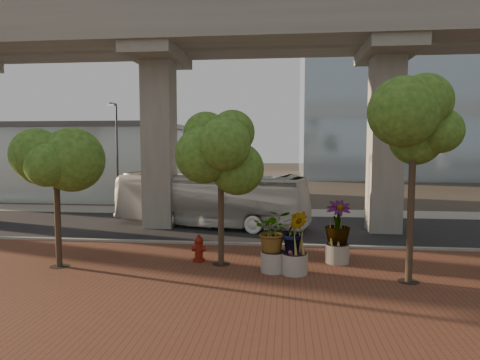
# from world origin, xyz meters

# --- Properties ---
(ground) EXTENTS (160.00, 160.00, 0.00)m
(ground) POSITION_xyz_m (0.00, 0.00, 0.00)
(ground) COLOR #322C24
(ground) RESTS_ON ground
(brick_plaza) EXTENTS (70.00, 13.00, 0.06)m
(brick_plaza) POSITION_xyz_m (0.00, -8.00, 0.03)
(brick_plaza) COLOR brown
(brick_plaza) RESTS_ON ground
(asphalt_road) EXTENTS (90.00, 8.00, 0.04)m
(asphalt_road) POSITION_xyz_m (0.00, 2.00, 0.02)
(asphalt_road) COLOR black
(asphalt_road) RESTS_ON ground
(curb_strip) EXTENTS (70.00, 0.25, 0.16)m
(curb_strip) POSITION_xyz_m (0.00, -2.00, 0.08)
(curb_strip) COLOR gray
(curb_strip) RESTS_ON ground
(far_sidewalk) EXTENTS (90.00, 3.00, 0.06)m
(far_sidewalk) POSITION_xyz_m (0.00, 7.50, 0.03)
(far_sidewalk) COLOR gray
(far_sidewalk) RESTS_ON ground
(transit_viaduct) EXTENTS (72.00, 5.60, 12.40)m
(transit_viaduct) POSITION_xyz_m (0.00, 2.00, 7.29)
(transit_viaduct) COLOR gray
(transit_viaduct) RESTS_ON ground
(station_pavilion) EXTENTS (23.00, 13.00, 6.30)m
(station_pavilion) POSITION_xyz_m (-20.00, 16.00, 3.22)
(station_pavilion) COLOR silver
(station_pavilion) RESTS_ON ground
(transit_bus) EXTENTS (11.19, 4.98, 3.04)m
(transit_bus) POSITION_xyz_m (-3.26, 2.31, 1.52)
(transit_bus) COLOR silver
(transit_bus) RESTS_ON ground
(fire_hydrant) EXTENTS (0.52, 0.47, 1.04)m
(fire_hydrant) POSITION_xyz_m (-2.42, -4.85, 0.56)
(fire_hydrant) COLOR maroon
(fire_hydrant) RESTS_ON ground
(planter_front) EXTENTS (2.04, 2.04, 2.24)m
(planter_front) POSITION_xyz_m (0.50, -5.85, 1.42)
(planter_front) COLOR #AEA99D
(planter_front) RESTS_ON ground
(planter_right) EXTENTS (2.23, 2.23, 2.38)m
(planter_right) POSITION_xyz_m (2.90, -4.44, 1.50)
(planter_right) COLOR #A19E91
(planter_right) RESTS_ON ground
(planter_left) EXTENTS (2.05, 2.05, 2.25)m
(planter_left) POSITION_xyz_m (1.24, -6.03, 1.43)
(planter_left) COLOR #9E968F
(planter_left) RESTS_ON ground
(street_tree_far_west) EXTENTS (3.66, 3.66, 6.07)m
(street_tree_far_west) POSITION_xyz_m (-7.45, -6.09, 4.44)
(street_tree_far_west) COLOR #423625
(street_tree_far_west) RESTS_ON ground
(street_tree_near_west) EXTENTS (3.49, 3.49, 5.75)m
(street_tree_near_west) POSITION_xyz_m (-1.50, -5.13, 4.19)
(street_tree_near_west) COLOR #423625
(street_tree_near_west) RESTS_ON ground
(street_tree_near_east) EXTENTS (3.42, 3.42, 6.82)m
(street_tree_near_east) POSITION_xyz_m (4.99, -6.51, 5.29)
(street_tree_near_east) COLOR #423625
(street_tree_near_east) RESTS_ON ground
(streetlamp_west) EXTENTS (0.35, 1.04, 7.16)m
(streetlamp_west) POSITION_xyz_m (-10.13, 6.08, 4.18)
(streetlamp_west) COLOR #2A2A2F
(streetlamp_west) RESTS_ON ground
(streetlamp_east) EXTENTS (0.36, 1.06, 7.28)m
(streetlamp_east) POSITION_xyz_m (7.61, 6.26, 4.26)
(streetlamp_east) COLOR #2C2C31
(streetlamp_east) RESTS_ON ground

